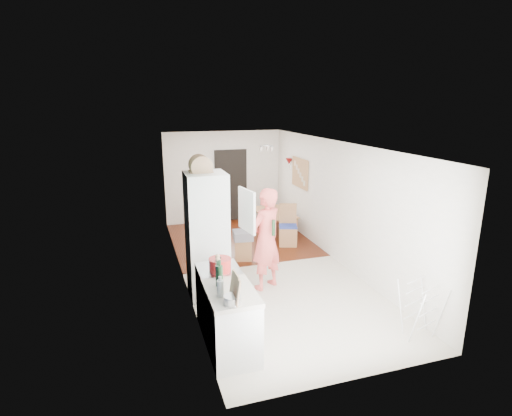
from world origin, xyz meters
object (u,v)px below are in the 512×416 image
dining_chair (288,225)px  stool (243,249)px  person (266,230)px  dining_table (275,223)px  drying_rack (420,310)px

dining_chair → stool: bearing=-137.7°
person → stool: size_ratio=4.76×
dining_table → stool: stool is taller
stool → drying_rack: bearing=-65.1°
dining_chair → stool: 1.37m
dining_table → stool: size_ratio=2.70×
dining_table → drying_rack: drying_rack is taller
drying_rack → dining_table: bearing=75.0°
dining_table → dining_chair: dining_chair is taller
drying_rack → stool: bearing=96.5°
dining_table → drying_rack: 5.16m
stool → drying_rack: (1.63, -3.50, 0.18)m
person → drying_rack: 2.74m
dining_table → dining_chair: size_ratio=1.28×
person → dining_chair: (1.20, 1.92, -0.60)m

